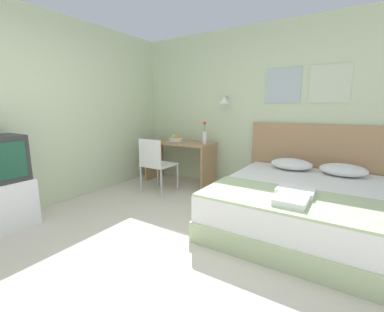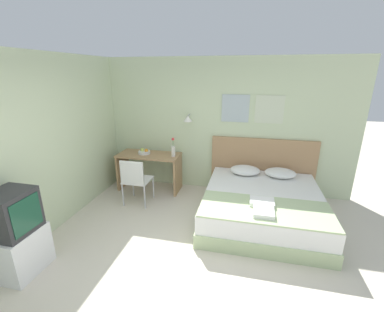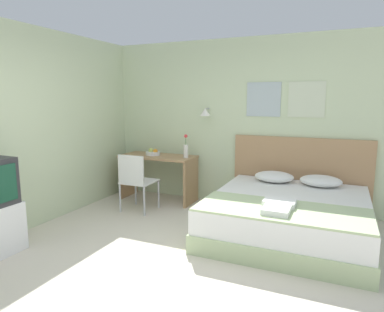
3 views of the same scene
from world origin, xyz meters
TOP-DOWN VIEW (x-y plane):
  - ground_plane at (0.00, 0.00)m, footprint 24.00×24.00m
  - wall_back at (0.01, 2.62)m, footprint 5.27×0.31m
  - bed at (0.94, 1.52)m, footprint 1.90×2.02m
  - headboard at (0.94, 2.56)m, footprint 2.02×0.06m
  - pillow_left at (0.61, 2.26)m, footprint 0.57×0.44m
  - pillow_right at (1.26, 2.26)m, footprint 0.57×0.44m
  - throw_blanket at (0.94, 0.94)m, footprint 1.84×0.81m
  - folded_towel_near_foot at (0.90, 1.08)m, footprint 0.35×0.27m
  - folded_towel_mid_bed at (0.91, 0.80)m, footprint 0.28×0.31m
  - desk at (-1.33, 2.23)m, footprint 1.26×0.57m
  - desk_chair at (-1.32, 1.53)m, footprint 0.47×0.47m
  - fruit_bowl at (-1.43, 2.25)m, footprint 0.25×0.25m
  - flower_vase at (-0.80, 2.21)m, footprint 0.08×0.08m
  - tv_stand at (-1.98, -0.35)m, footprint 0.46×0.57m

SIDE VIEW (x-z plane):
  - ground_plane at x=0.00m, z-range 0.00..0.00m
  - bed at x=0.94m, z-range 0.00..0.50m
  - tv_stand at x=-1.98m, z-range 0.00..0.56m
  - throw_blanket at x=0.94m, z-range 0.50..0.52m
  - desk_chair at x=-1.32m, z-range 0.08..0.98m
  - desk at x=-1.33m, z-range 0.16..0.92m
  - folded_towel_near_foot at x=0.90m, z-range 0.52..0.58m
  - folded_towel_mid_bed at x=0.91m, z-range 0.52..0.58m
  - headboard at x=0.94m, z-range 0.00..1.14m
  - pillow_left at x=0.61m, z-range 0.50..0.65m
  - pillow_right at x=1.26m, z-range 0.50..0.65m
  - fruit_bowl at x=-1.43m, z-range 0.75..0.86m
  - flower_vase at x=-0.80m, z-range 0.71..1.09m
  - wall_back at x=0.01m, z-range 0.01..2.66m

